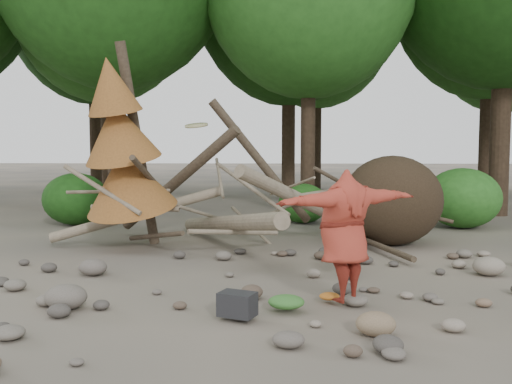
{
  "coord_description": "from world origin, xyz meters",
  "views": [
    {
      "loc": [
        0.07,
        -8.28,
        2.21
      ],
      "look_at": [
        -0.3,
        1.5,
        1.4
      ],
      "focal_mm": 40.0,
      "sensor_mm": 36.0,
      "label": 1
    }
  ],
  "objects": [
    {
      "name": "boulder_mid_left",
      "position": [
        -3.05,
        1.13,
        0.14
      ],
      "size": [
        0.47,
        0.43,
        0.28
      ],
      "primitive_type": "ellipsoid",
      "color": "#635B53",
      "rests_on": "ground"
    },
    {
      "name": "dead_conifer",
      "position": [
        -3.12,
        3.37,
        2.11
      ],
      "size": [
        2.06,
        2.16,
        4.35
      ],
      "color": "#4C3F30",
      "rests_on": "ground"
    },
    {
      "name": "boulder_front_left",
      "position": [
        -2.78,
        -0.85,
        0.17
      ],
      "size": [
        0.57,
        0.51,
        0.34
      ],
      "primitive_type": "ellipsoid",
      "color": "#675F56",
      "rests_on": "ground"
    },
    {
      "name": "cloth_orange",
      "position": [
        0.8,
        -0.44,
        0.05
      ],
      "size": [
        0.28,
        0.23,
        0.1
      ],
      "primitive_type": "ellipsoid",
      "color": "#B1611E",
      "rests_on": "ground"
    },
    {
      "name": "boulder_front_right",
      "position": [
        1.22,
        -1.77,
        0.14
      ],
      "size": [
        0.47,
        0.42,
        0.28
      ],
      "primitive_type": "ellipsoid",
      "color": "#826B51",
      "rests_on": "ground"
    },
    {
      "name": "bush_mid",
      "position": [
        0.8,
        7.8,
        0.56
      ],
      "size": [
        1.4,
        1.4,
        1.12
      ],
      "primitive_type": "ellipsoid",
      "color": "#245D1B",
      "rests_on": "ground"
    },
    {
      "name": "ground",
      "position": [
        0.0,
        0.0,
        0.0
      ],
      "size": [
        120.0,
        120.0,
        0.0
      ],
      "primitive_type": "plane",
      "color": "#514C44",
      "rests_on": "ground"
    },
    {
      "name": "frisbee_thrower",
      "position": [
        0.98,
        -0.59,
        0.99
      ],
      "size": [
        3.27,
        1.63,
        2.44
      ],
      "color": "#9E3123",
      "rests_on": "ground"
    },
    {
      "name": "deadfall_pile",
      "position": [
        2.02,
        4.24,
        0.95
      ],
      "size": [
        8.55,
        5.24,
        3.3
      ],
      "color": "#332619",
      "rests_on": "ground"
    },
    {
      "name": "bush_right",
      "position": [
        5.0,
        7.0,
        0.8
      ],
      "size": [
        2.0,
        2.0,
        1.6
      ],
      "primitive_type": "ellipsoid",
      "color": "#2D6E22",
      "rests_on": "ground"
    },
    {
      "name": "cloth_green",
      "position": [
        0.19,
        -0.89,
        0.09
      ],
      "size": [
        0.48,
        0.4,
        0.18
      ],
      "primitive_type": "ellipsoid",
      "color": "#366F2C",
      "rests_on": "ground"
    },
    {
      "name": "bush_left",
      "position": [
        -5.5,
        7.2,
        0.72
      ],
      "size": [
        1.8,
        1.8,
        1.44
      ],
      "primitive_type": "ellipsoid",
      "color": "#1A4913",
      "rests_on": "ground"
    },
    {
      "name": "boulder_mid_right",
      "position": [
        3.66,
        1.38,
        0.16
      ],
      "size": [
        0.54,
        0.48,
        0.32
      ],
      "primitive_type": "ellipsoid",
      "color": "gray",
      "rests_on": "ground"
    },
    {
      "name": "backpack",
      "position": [
        -0.43,
        -1.26,
        0.15
      ],
      "size": [
        0.53,
        0.45,
        0.3
      ],
      "primitive_type": "cube",
      "rotation": [
        0.0,
        0.0,
        -0.39
      ],
      "color": "black",
      "rests_on": "ground"
    }
  ]
}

